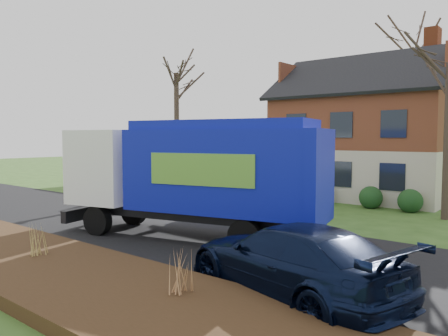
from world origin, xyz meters
The scene contains 12 objects.
ground centered at (0.00, 0.00, 0.00)m, with size 120.00×120.00×0.00m, color #2C4A18.
road centered at (0.00, 0.00, 0.01)m, with size 80.00×7.00×0.02m, color black.
mulch_verge centered at (0.00, -5.30, 0.15)m, with size 80.00×3.50×0.30m, color #322110.
main_house centered at (1.49, 13.91, 4.03)m, with size 12.95×8.95×9.26m.
ranch_house centered at (-12.00, 13.00, 1.81)m, with size 9.80×8.20×3.70m.
garbage_truck centered at (1.65, -0.18, 2.25)m, with size 9.42×4.54×3.90m.
silver_sedan centered at (-5.22, 3.51, 0.83)m, with size 1.76×5.04×1.66m, color #A7A9AE.
navy_wagon centered at (6.75, -2.74, 0.77)m, with size 2.17×5.33×1.55m, color black.
tree_front_west centered at (-7.38, 7.84, 8.23)m, with size 3.36×3.36×9.99m.
tree_back centered at (2.10, 21.72, 10.70)m, with size 4.05×4.05×12.84m.
grass_clump_mid centered at (0.59, -5.10, 0.72)m, with size 0.30×0.25×0.84m.
grass_clump_east centered at (5.46, -4.77, 0.72)m, with size 0.34×0.28×0.84m.
Camera 1 is at (11.41, -10.70, 3.36)m, focal length 35.00 mm.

